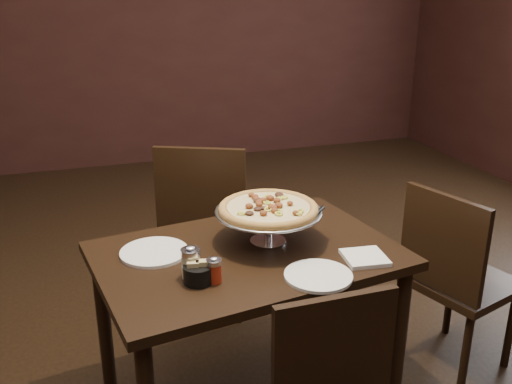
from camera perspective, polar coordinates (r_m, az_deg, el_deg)
name	(u,v)px	position (r m, az deg, el deg)	size (l,w,h in m)	color
room	(258,54)	(1.99, 0.24, 13.59)	(6.04, 7.04, 2.84)	black
dining_table	(248,273)	(2.18, -0.84, -8.09)	(1.19, 0.88, 0.69)	black
pizza_stand	(268,209)	(2.16, 1.24, -1.70)	(0.41, 0.41, 0.17)	silver
parmesan_shaker	(191,262)	(1.95, -6.54, -7.01)	(0.07, 0.07, 0.12)	beige
pepper_flake_shaker	(214,270)	(1.92, -4.21, -7.79)	(0.05, 0.05, 0.09)	maroon
packet_caddy	(198,273)	(1.93, -5.81, -8.08)	(0.10, 0.10, 0.08)	black
napkin_stack	(365,258)	(2.11, 10.82, -6.46)	(0.15, 0.15, 0.02)	white
plate_left	(154,252)	(2.15, -10.15, -5.94)	(0.25, 0.25, 0.01)	white
plate_near	(318,276)	(1.97, 6.24, -8.32)	(0.23, 0.23, 0.01)	white
serving_spatula	(318,212)	(2.15, 6.21, -2.04)	(0.14, 0.14, 0.02)	silver
chair_far	(207,222)	(2.87, -4.97, -2.99)	(0.57, 0.57, 0.92)	black
chair_side	(455,275)	(2.59, 19.25, -7.81)	(0.49, 0.49, 0.85)	black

